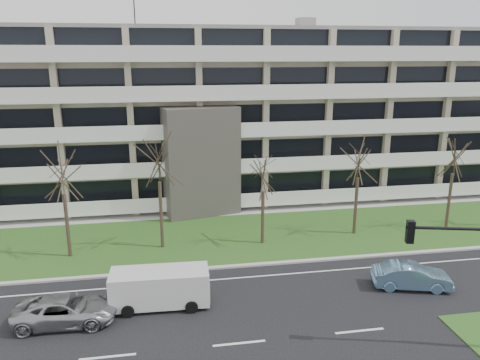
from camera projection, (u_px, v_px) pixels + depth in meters
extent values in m
plane|color=black|center=(239.00, 343.00, 21.97)|extent=(160.00, 160.00, 0.00)
cube|color=#2D511B|center=(210.00, 238.00, 34.31)|extent=(90.00, 10.00, 0.06)
cube|color=#B2B2AD|center=(218.00, 267.00, 29.55)|extent=(90.00, 0.35, 0.12)
cube|color=#B2B2AD|center=(203.00, 213.00, 39.54)|extent=(90.00, 2.00, 0.08)
cube|color=white|center=(221.00, 279.00, 28.14)|extent=(90.00, 0.12, 0.01)
cube|color=tan|center=(194.00, 114.00, 44.21)|extent=(60.00, 12.00, 15.00)
cube|color=gray|center=(192.00, 30.00, 42.18)|extent=(60.50, 12.50, 0.30)
cube|color=#4C4742|center=(202.00, 162.00, 38.35)|extent=(6.39, 3.69, 9.00)
cube|color=black|center=(202.00, 192.00, 38.83)|extent=(4.92, 1.19, 3.50)
cylinder|color=black|center=(134.00, 7.00, 40.87)|extent=(0.10, 0.10, 3.50)
cube|color=black|center=(201.00, 187.00, 39.92)|extent=(58.00, 0.10, 1.80)
cube|color=white|center=(202.00, 206.00, 39.67)|extent=(58.00, 1.40, 0.22)
cube|color=white|center=(203.00, 201.00, 38.90)|extent=(58.00, 0.08, 1.00)
cube|color=black|center=(200.00, 152.00, 39.13)|extent=(58.00, 0.10, 1.80)
cube|color=white|center=(201.00, 172.00, 38.88)|extent=(58.00, 1.40, 0.22)
cube|color=white|center=(202.00, 166.00, 38.10)|extent=(58.00, 0.08, 1.00)
cube|color=black|center=(199.00, 117.00, 38.33)|extent=(58.00, 0.10, 1.80)
cube|color=white|center=(201.00, 136.00, 38.08)|extent=(58.00, 1.40, 0.22)
cube|color=white|center=(201.00, 130.00, 37.30)|extent=(58.00, 0.08, 1.00)
cube|color=black|center=(199.00, 79.00, 37.53)|extent=(58.00, 0.10, 1.80)
cube|color=white|center=(200.00, 99.00, 37.29)|extent=(58.00, 1.40, 0.22)
cube|color=white|center=(200.00, 92.00, 36.51)|extent=(58.00, 0.08, 1.00)
cube|color=black|center=(198.00, 40.00, 36.74)|extent=(58.00, 0.10, 1.80)
cube|color=white|center=(199.00, 60.00, 36.49)|extent=(58.00, 1.40, 0.22)
cube|color=white|center=(199.00, 52.00, 35.71)|extent=(58.00, 0.08, 1.00)
imported|color=#A3A5AA|center=(65.00, 310.00, 23.46)|extent=(5.11, 2.50, 1.40)
imported|color=#6790B3|center=(411.00, 276.00, 26.98)|extent=(4.67, 2.62, 1.46)
cube|color=silver|center=(160.00, 287.00, 24.98)|extent=(5.27, 2.12, 1.83)
cube|color=black|center=(159.00, 278.00, 24.84)|extent=(4.88, 1.96, 0.67)
cube|color=silver|center=(206.00, 286.00, 25.33)|extent=(0.41, 1.84, 1.16)
cylinder|color=black|center=(128.00, 311.00, 24.06)|extent=(0.68, 0.27, 0.67)
cylinder|color=black|center=(131.00, 293.00, 25.90)|extent=(0.68, 0.27, 0.67)
cylinder|color=black|center=(192.00, 307.00, 24.47)|extent=(0.68, 0.27, 0.67)
cylinder|color=black|center=(191.00, 289.00, 26.31)|extent=(0.68, 0.27, 0.67)
cylinder|color=black|center=(468.00, 229.00, 20.14)|extent=(5.14, 1.41, 0.14)
cube|color=black|center=(410.00, 232.00, 20.36)|extent=(0.39, 0.39, 1.01)
sphere|color=red|center=(411.00, 225.00, 20.28)|extent=(0.20, 0.20, 0.20)
sphere|color=orange|center=(410.00, 232.00, 20.36)|extent=(0.20, 0.20, 0.20)
sphere|color=green|center=(409.00, 239.00, 20.45)|extent=(0.20, 0.20, 0.20)
cylinder|color=#382B21|center=(67.00, 226.00, 30.69)|extent=(0.24, 0.24, 4.35)
cylinder|color=#382B21|center=(161.00, 215.00, 32.10)|extent=(0.24, 0.24, 4.77)
cylinder|color=#382B21|center=(263.00, 218.00, 32.93)|extent=(0.24, 0.24, 3.86)
cylinder|color=#382B21|center=(356.00, 206.00, 34.62)|extent=(0.24, 0.24, 4.36)
cylinder|color=#382B21|center=(449.00, 202.00, 35.63)|extent=(0.24, 0.24, 4.40)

